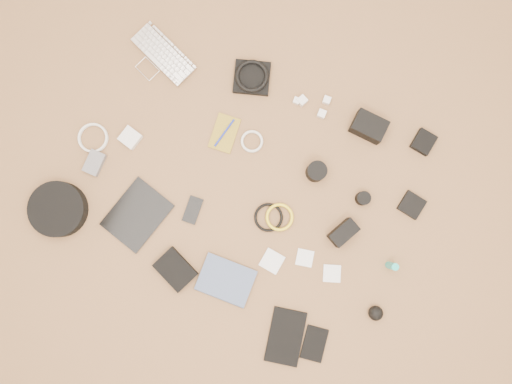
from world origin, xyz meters
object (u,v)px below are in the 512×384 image
at_px(tablet, 137,215).
at_px(phone, 193,210).
at_px(laptop, 157,61).
at_px(headphone_case, 58,209).
at_px(paperback, 219,299).
at_px(dslr_camera, 369,127).

height_order(tablet, phone, tablet).
relative_size(laptop, tablet, 1.13).
height_order(phone, headphone_case, headphone_case).
height_order(headphone_case, paperback, headphone_case).
bearing_deg(laptop, dslr_camera, 27.22).
bearing_deg(dslr_camera, laptop, -171.50).
relative_size(dslr_camera, tablet, 0.53).
bearing_deg(paperback, tablet, 65.92).
xyz_separation_m(tablet, paperback, (0.44, -0.17, 0.00)).
distance_m(laptop, dslr_camera, 0.92).
relative_size(headphone_case, paperback, 1.06).
height_order(tablet, headphone_case, headphone_case).
relative_size(dslr_camera, paperback, 0.62).
xyz_separation_m(dslr_camera, paperback, (-0.27, -0.89, -0.03)).
xyz_separation_m(laptop, phone, (0.40, -0.50, -0.01)).
bearing_deg(paperback, phone, 38.07).
distance_m(laptop, tablet, 0.64).
relative_size(laptop, paperback, 1.32).
bearing_deg(laptop, headphone_case, -76.80).
bearing_deg(phone, tablet, -155.91).
bearing_deg(phone, paperback, -54.05).
bearing_deg(paperback, laptop, 36.25).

